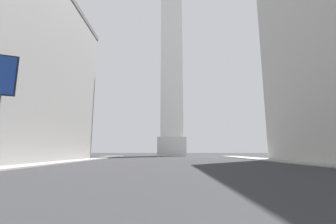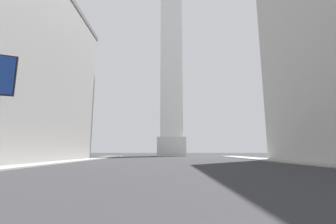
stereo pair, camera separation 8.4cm
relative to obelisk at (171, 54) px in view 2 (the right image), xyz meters
name	(u,v)px [view 2 (the right image)]	position (x,y,z in m)	size (l,w,h in m)	color
sidewalk_left	(28,165)	(-17.17, -46.60, -34.47)	(5.00, 87.38, 0.15)	gray
sidewalk_right	(328,165)	(17.17, -46.60, -34.47)	(5.00, 87.38, 0.15)	gray
obelisk	(171,54)	(0.00, 0.00, 0.00)	(8.91, 8.91, 72.02)	silver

